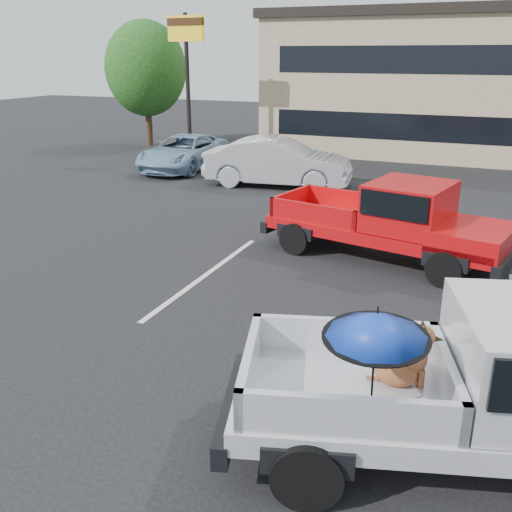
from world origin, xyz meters
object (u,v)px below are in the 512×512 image
object	(u,v)px
motel_sign	(186,48)
blue_suv	(184,152)
silver_sedan	(278,162)
silver_pickup	(509,381)
red_pickup	(401,219)
tree_left	(146,69)

from	to	relation	value
motel_sign	blue_suv	xyz separation A→B (m)	(0.76, -1.86, -3.98)
motel_sign	silver_sedan	size ratio (longest dim) A/B	1.18
silver_sedan	blue_suv	world-z (taller)	silver_sedan
silver_pickup	red_pickup	size ratio (longest dim) A/B	1.04
motel_sign	tree_left	bearing A→B (deg)	143.13
blue_suv	silver_sedan	bearing A→B (deg)	-18.98
red_pickup	blue_suv	bearing A→B (deg)	154.40
silver_pickup	tree_left	bearing A→B (deg)	115.11
red_pickup	blue_suv	distance (m)	12.50
silver_pickup	red_pickup	bearing A→B (deg)	92.60
red_pickup	blue_suv	size ratio (longest dim) A/B	1.19
tree_left	silver_pickup	distance (m)	25.44
blue_suv	motel_sign	bearing A→B (deg)	110.76
silver_pickup	silver_sedan	xyz separation A→B (m)	(-7.45, 12.61, -0.21)
motel_sign	blue_suv	world-z (taller)	motel_sign
red_pickup	silver_sedan	distance (m)	8.18
silver_pickup	blue_suv	distance (m)	18.51
silver_pickup	blue_suv	size ratio (longest dim) A/B	1.24
motel_sign	silver_sedan	bearing A→B (deg)	-31.82
tree_left	silver_pickup	world-z (taller)	tree_left
silver_pickup	motel_sign	bearing A→B (deg)	112.30
tree_left	blue_suv	size ratio (longest dim) A/B	1.24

